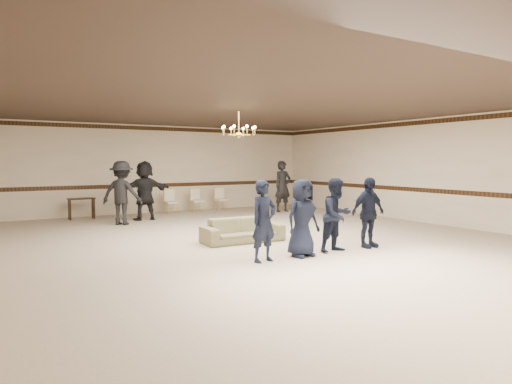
% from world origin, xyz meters
% --- Properties ---
extents(room, '(12.01, 14.01, 3.21)m').
position_xyz_m(room, '(0.00, 0.00, 1.60)').
color(room, '#BCA991').
rests_on(room, ground).
extents(chair_rail, '(12.00, 0.02, 0.14)m').
position_xyz_m(chair_rail, '(0.00, 6.99, 1.00)').
color(chair_rail, '#351F10').
rests_on(chair_rail, wall_back).
extents(crown_molding, '(12.00, 0.02, 0.14)m').
position_xyz_m(crown_molding, '(0.00, 6.99, 3.08)').
color(crown_molding, '#351F10').
rests_on(crown_molding, wall_back).
extents(chandelier, '(0.94, 0.94, 0.89)m').
position_xyz_m(chandelier, '(0.00, 1.00, 2.88)').
color(chandelier, gold).
rests_on(chandelier, ceiling).
extents(boy_a, '(0.62, 0.46, 1.55)m').
position_xyz_m(boy_a, '(-1.10, -1.95, 0.77)').
color(boy_a, black).
rests_on(boy_a, floor).
extents(boy_b, '(0.79, 0.56, 1.55)m').
position_xyz_m(boy_b, '(-0.20, -1.95, 0.77)').
color(boy_b, black).
rests_on(boy_b, floor).
extents(boy_c, '(0.80, 0.65, 1.55)m').
position_xyz_m(boy_c, '(0.70, -1.95, 0.77)').
color(boy_c, black).
rests_on(boy_c, floor).
extents(boy_d, '(0.91, 0.38, 1.55)m').
position_xyz_m(boy_d, '(1.60, -1.95, 0.77)').
color(boy_d, black).
rests_on(boy_d, floor).
extents(settee, '(1.96, 0.84, 0.56)m').
position_xyz_m(settee, '(-0.43, 0.05, 0.28)').
color(settee, olive).
rests_on(settee, floor).
extents(adult_left, '(1.40, 1.33, 1.90)m').
position_xyz_m(adult_left, '(-2.10, 4.38, 0.95)').
color(adult_left, black).
rests_on(adult_left, floor).
extents(adult_mid, '(1.77, 0.60, 1.90)m').
position_xyz_m(adult_mid, '(-1.20, 5.08, 0.95)').
color(adult_mid, black).
rests_on(adult_mid, floor).
extents(adult_right, '(0.70, 0.46, 1.90)m').
position_xyz_m(adult_right, '(3.90, 4.68, 0.95)').
color(adult_right, black).
rests_on(adult_right, floor).
extents(banquet_chair_left, '(0.43, 0.43, 0.87)m').
position_xyz_m(banquet_chair_left, '(0.10, 6.18, 0.44)').
color(banquet_chair_left, beige).
rests_on(banquet_chair_left, floor).
extents(banquet_chair_mid, '(0.45, 0.45, 0.87)m').
position_xyz_m(banquet_chair_mid, '(1.10, 6.18, 0.44)').
color(banquet_chair_mid, beige).
rests_on(banquet_chair_mid, floor).
extents(banquet_chair_right, '(0.43, 0.43, 0.87)m').
position_xyz_m(banquet_chair_right, '(2.10, 6.18, 0.44)').
color(banquet_chair_right, beige).
rests_on(banquet_chair_right, floor).
extents(console_table, '(0.85, 0.42, 0.69)m').
position_xyz_m(console_table, '(-2.90, 6.38, 0.35)').
color(console_table, black).
rests_on(console_table, floor).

